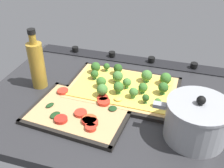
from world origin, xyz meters
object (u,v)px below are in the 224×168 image
(cooking_pot, at_px, (197,121))
(oil_bottle, at_px, (37,63))
(baking_tray_front, at_px, (122,90))
(broccoli_pizza, at_px, (124,85))
(baking_tray_back, at_px, (80,113))
(veggie_pizza_back, at_px, (81,111))

(cooking_pot, bearing_deg, oil_bottle, -11.55)
(baking_tray_front, xyz_separation_m, cooking_pot, (-0.25, 0.16, 0.05))
(baking_tray_front, height_order, broccoli_pizza, broccoli_pizza)
(baking_tray_front, xyz_separation_m, baking_tray_back, (0.09, 0.16, 0.00))
(veggie_pizza_back, bearing_deg, broccoli_pizza, -120.09)
(broccoli_pizza, xyz_separation_m, veggie_pizza_back, (0.10, 0.17, -0.01))
(broccoli_pizza, height_order, baking_tray_back, broccoli_pizza)
(cooking_pot, bearing_deg, broccoli_pizza, -33.94)
(baking_tray_back, relative_size, veggie_pizza_back, 1.09)
(baking_tray_front, height_order, baking_tray_back, same)
(broccoli_pizza, height_order, cooking_pot, cooking_pot)
(cooking_pot, height_order, oil_bottle, oil_bottle)
(baking_tray_back, xyz_separation_m, cooking_pot, (-0.35, -0.00, 0.05))
(baking_tray_back, distance_m, oil_bottle, 0.24)
(broccoli_pizza, distance_m, cooking_pot, 0.30)
(baking_tray_front, relative_size, veggie_pizza_back, 1.32)
(baking_tray_back, distance_m, veggie_pizza_back, 0.01)
(veggie_pizza_back, xyz_separation_m, cooking_pot, (-0.34, -0.00, 0.05))
(cooking_pot, distance_m, oil_bottle, 0.56)
(oil_bottle, bearing_deg, cooking_pot, 168.45)
(baking_tray_front, xyz_separation_m, oil_bottle, (0.29, 0.05, 0.09))
(veggie_pizza_back, bearing_deg, baking_tray_back, -14.80)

